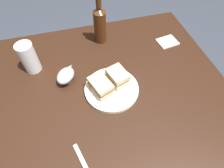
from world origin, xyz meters
name	(u,v)px	position (x,y,z in m)	size (l,w,h in m)	color
ground_plane	(112,139)	(0.00, 0.00, 0.00)	(6.00, 6.00, 0.00)	#333842
dining_table	(112,119)	(0.00, 0.00, 0.37)	(1.12, 1.00, 0.73)	black
plate	(112,89)	(-0.01, -0.03, 0.74)	(0.26, 0.26, 0.02)	silver
sandwich_half_left	(118,77)	(0.03, 0.01, 0.78)	(0.10, 0.12, 0.06)	beige
sandwich_half_right	(101,86)	(-0.06, -0.02, 0.78)	(0.11, 0.13, 0.06)	#CCB284
potato_wedge_front	(115,72)	(0.03, 0.05, 0.76)	(0.05, 0.02, 0.02)	#AD702D
potato_wedge_middle	(108,81)	(-0.02, 0.01, 0.76)	(0.04, 0.02, 0.02)	#B77F33
potato_wedge_back	(93,84)	(-0.09, 0.01, 0.76)	(0.05, 0.02, 0.02)	#AD702D
potato_wedge_left_edge	(113,73)	(0.02, 0.05, 0.76)	(0.05, 0.02, 0.02)	#AD702D
potato_wedge_right_edge	(105,86)	(-0.04, -0.01, 0.76)	(0.05, 0.02, 0.02)	#AD702D
potato_wedge_stray	(109,82)	(-0.02, 0.01, 0.76)	(0.05, 0.02, 0.02)	#B77F33
pint_glass	(30,59)	(-0.37, 0.21, 0.81)	(0.08, 0.08, 0.16)	white
gravy_boat	(66,75)	(-0.21, 0.09, 0.78)	(0.12, 0.13, 0.07)	#B7B7BC
cider_bottle	(100,24)	(0.02, 0.34, 0.85)	(0.07, 0.07, 0.28)	#47230F
napkin	(167,42)	(0.40, 0.22, 0.74)	(0.11, 0.09, 0.01)	white
fork	(85,165)	(-0.20, -0.33, 0.74)	(0.18, 0.02, 0.01)	silver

